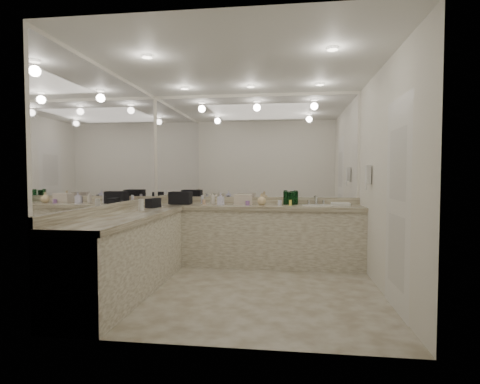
# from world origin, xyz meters

# --- Properties ---
(floor) EXTENTS (3.20, 3.20, 0.00)m
(floor) POSITION_xyz_m (0.00, 0.00, 0.00)
(floor) COLOR #BCB5A2
(floor) RESTS_ON ground
(ceiling) EXTENTS (3.20, 3.20, 0.00)m
(ceiling) POSITION_xyz_m (0.00, 0.00, 2.60)
(ceiling) COLOR white
(ceiling) RESTS_ON floor
(wall_back) EXTENTS (3.20, 0.02, 2.60)m
(wall_back) POSITION_xyz_m (0.00, 1.50, 1.30)
(wall_back) COLOR white
(wall_back) RESTS_ON floor
(wall_left) EXTENTS (0.02, 3.00, 2.60)m
(wall_left) POSITION_xyz_m (-1.60, 0.00, 1.30)
(wall_left) COLOR white
(wall_left) RESTS_ON floor
(wall_right) EXTENTS (0.02, 3.00, 2.60)m
(wall_right) POSITION_xyz_m (1.60, 0.00, 1.30)
(wall_right) COLOR white
(wall_right) RESTS_ON floor
(vanity_back_base) EXTENTS (3.20, 0.60, 0.84)m
(vanity_back_base) POSITION_xyz_m (0.00, 1.20, 0.42)
(vanity_back_base) COLOR silver
(vanity_back_base) RESTS_ON floor
(vanity_back_top) EXTENTS (3.20, 0.64, 0.06)m
(vanity_back_top) POSITION_xyz_m (0.00, 1.19, 0.87)
(vanity_back_top) COLOR beige
(vanity_back_top) RESTS_ON vanity_back_base
(vanity_left_base) EXTENTS (0.60, 2.40, 0.84)m
(vanity_left_base) POSITION_xyz_m (-1.30, -0.30, 0.42)
(vanity_left_base) COLOR silver
(vanity_left_base) RESTS_ON floor
(vanity_left_top) EXTENTS (0.64, 2.42, 0.06)m
(vanity_left_top) POSITION_xyz_m (-1.29, -0.30, 0.87)
(vanity_left_top) COLOR beige
(vanity_left_top) RESTS_ON vanity_left_base
(backsplash_back) EXTENTS (3.20, 0.04, 0.10)m
(backsplash_back) POSITION_xyz_m (0.00, 1.48, 0.95)
(backsplash_back) COLOR beige
(backsplash_back) RESTS_ON vanity_back_top
(backsplash_left) EXTENTS (0.04, 3.00, 0.10)m
(backsplash_left) POSITION_xyz_m (-1.58, 0.00, 0.95)
(backsplash_left) COLOR beige
(backsplash_left) RESTS_ON vanity_left_top
(mirror_back) EXTENTS (3.12, 0.01, 1.55)m
(mirror_back) POSITION_xyz_m (0.00, 1.49, 1.77)
(mirror_back) COLOR white
(mirror_back) RESTS_ON wall_back
(mirror_left) EXTENTS (0.01, 2.92, 1.55)m
(mirror_left) POSITION_xyz_m (-1.59, 0.00, 1.77)
(mirror_left) COLOR white
(mirror_left) RESTS_ON wall_left
(sink) EXTENTS (0.44, 0.44, 0.03)m
(sink) POSITION_xyz_m (0.95, 1.20, 0.90)
(sink) COLOR white
(sink) RESTS_ON vanity_back_top
(faucet) EXTENTS (0.24, 0.16, 0.14)m
(faucet) POSITION_xyz_m (0.95, 1.41, 0.97)
(faucet) COLOR silver
(faucet) RESTS_ON vanity_back_top
(wall_phone) EXTENTS (0.06, 0.10, 0.24)m
(wall_phone) POSITION_xyz_m (1.56, 0.70, 1.35)
(wall_phone) COLOR white
(wall_phone) RESTS_ON wall_right
(door) EXTENTS (0.02, 0.82, 2.10)m
(door) POSITION_xyz_m (1.59, -0.50, 1.05)
(door) COLOR white
(door) RESTS_ON wall_right
(black_toiletry_bag) EXTENTS (0.32, 0.20, 0.18)m
(black_toiletry_bag) POSITION_xyz_m (-1.08, 1.15, 0.99)
(black_toiletry_bag) COLOR black
(black_toiletry_bag) RESTS_ON vanity_back_top
(black_bag_spill) EXTENTS (0.15, 0.26, 0.13)m
(black_bag_spill) POSITION_xyz_m (-1.30, 0.59, 0.97)
(black_bag_spill) COLOR black
(black_bag_spill) RESTS_ON vanity_left_top
(cream_cosmetic_case) EXTENTS (0.29, 0.20, 0.16)m
(cream_cosmetic_case) POSITION_xyz_m (-0.14, 1.24, 0.98)
(cream_cosmetic_case) COLOR beige
(cream_cosmetic_case) RESTS_ON vanity_back_top
(hand_towel) EXTENTS (0.26, 0.17, 0.04)m
(hand_towel) POSITION_xyz_m (1.28, 1.21, 0.92)
(hand_towel) COLOR white
(hand_towel) RESTS_ON vanity_back_top
(lotion_left) EXTENTS (0.06, 0.06, 0.15)m
(lotion_left) POSITION_xyz_m (-1.30, 0.15, 0.97)
(lotion_left) COLOR white
(lotion_left) RESTS_ON vanity_left_top
(soap_bottle_a) EXTENTS (0.08, 0.08, 0.19)m
(soap_bottle_a) POSITION_xyz_m (-0.60, 1.21, 0.99)
(soap_bottle_a) COLOR silver
(soap_bottle_a) RESTS_ON vanity_back_top
(soap_bottle_b) EXTENTS (0.10, 0.10, 0.18)m
(soap_bottle_b) POSITION_xyz_m (-0.46, 1.12, 0.99)
(soap_bottle_b) COLOR white
(soap_bottle_b) RESTS_ON vanity_back_top
(soap_bottle_c) EXTENTS (0.18, 0.18, 0.17)m
(soap_bottle_c) POSITION_xyz_m (0.14, 1.19, 0.99)
(soap_bottle_c) COLOR #DCBF8B
(soap_bottle_c) RESTS_ON vanity_back_top
(green_bottle_0) EXTENTS (0.06, 0.06, 0.20)m
(green_bottle_0) POSITION_xyz_m (0.65, 1.34, 1.00)
(green_bottle_0) COLOR #0F481D
(green_bottle_0) RESTS_ON vanity_back_top
(green_bottle_1) EXTENTS (0.07, 0.07, 0.19)m
(green_bottle_1) POSITION_xyz_m (0.60, 1.27, 0.99)
(green_bottle_1) COLOR #0F481D
(green_bottle_1) RESTS_ON vanity_back_top
(green_bottle_2) EXTENTS (0.07, 0.07, 0.18)m
(green_bottle_2) POSITION_xyz_m (0.54, 1.35, 0.99)
(green_bottle_2) COLOR #0F481D
(green_bottle_2) RESTS_ON vanity_back_top
(green_bottle_3) EXTENTS (0.06, 0.06, 0.20)m
(green_bottle_3) POSITION_xyz_m (0.49, 1.31, 1.00)
(green_bottle_3) COLOR #0F481D
(green_bottle_3) RESTS_ON vanity_back_top
(amenity_bottle_0) EXTENTS (0.06, 0.06, 0.08)m
(amenity_bottle_0) POSITION_xyz_m (0.41, 1.14, 0.94)
(amenity_bottle_0) COLOR silver
(amenity_bottle_0) RESTS_ON vanity_back_top
(amenity_bottle_1) EXTENTS (0.05, 0.05, 0.10)m
(amenity_bottle_1) POSITION_xyz_m (-0.45, 1.22, 0.95)
(amenity_bottle_1) COLOR #3F3F4C
(amenity_bottle_1) RESTS_ON vanity_back_top
(amenity_bottle_2) EXTENTS (0.05, 0.05, 0.13)m
(amenity_bottle_2) POSITION_xyz_m (-1.26, 1.31, 0.96)
(amenity_bottle_2) COLOR silver
(amenity_bottle_2) RESTS_ON vanity_back_top
(amenity_bottle_3) EXTENTS (0.04, 0.04, 0.08)m
(amenity_bottle_3) POSITION_xyz_m (-1.26, 1.34, 0.94)
(amenity_bottle_3) COLOR #E57F66
(amenity_bottle_3) RESTS_ON vanity_back_top
(amenity_bottle_4) EXTENTS (0.05, 0.05, 0.07)m
(amenity_bottle_4) POSITION_xyz_m (-0.74, 1.22, 0.94)
(amenity_bottle_4) COLOR #E0B28C
(amenity_bottle_4) RESTS_ON vanity_back_top
(amenity_bottle_5) EXTENTS (0.04, 0.04, 0.08)m
(amenity_bottle_5) POSITION_xyz_m (0.56, 1.16, 0.94)
(amenity_bottle_5) COLOR #F2D84C
(amenity_bottle_5) RESTS_ON vanity_back_top
(amenity_bottle_6) EXTENTS (0.06, 0.06, 0.07)m
(amenity_bottle_6) POSITION_xyz_m (-0.06, 1.13, 0.93)
(amenity_bottle_6) COLOR #9966B2
(amenity_bottle_6) RESTS_ON vanity_back_top
(amenity_bottle_7) EXTENTS (0.04, 0.04, 0.13)m
(amenity_bottle_7) POSITION_xyz_m (-0.79, 1.31, 0.97)
(amenity_bottle_7) COLOR silver
(amenity_bottle_7) RESTS_ON vanity_back_top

